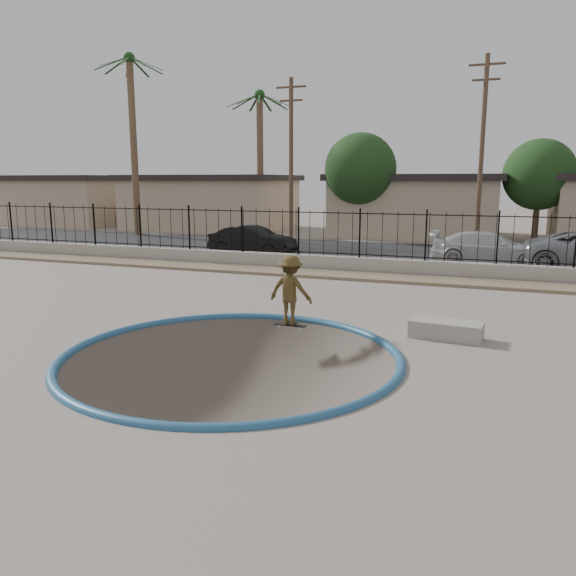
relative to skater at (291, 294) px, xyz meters
The scene contains 22 objects.
ground 10.59m from the skater, 91.86° to the left, with size 120.00×120.00×2.20m, color gray.
bowl_pit 2.75m from the skater, 97.42° to the right, with size 6.84×6.84×1.80m, color #493E38, non-canonical shape.
coping_ring 2.75m from the skater, 97.42° to the right, with size 7.04×7.04×0.20m, color #26587E.
rock_strip 7.65m from the skater, 92.55° to the left, with size 42.00×1.60×0.11m, color #857657.
retaining_wall 8.72m from the skater, 92.23° to the left, with size 42.00×0.45×0.60m, color gray.
fence 8.73m from the skater, 92.23° to the left, with size 40.00×0.04×1.80m.
street 15.43m from the skater, 91.26° to the left, with size 90.00×8.00×0.04m, color black.
house_west_far 37.74m from the skater, 138.70° to the left, with size 10.60×8.60×3.90m.
house_west 29.27m from the skater, 121.63° to the left, with size 11.60×8.60×3.90m.
house_center 24.93m from the skater, 90.78° to the left, with size 10.60×8.60×3.90m.
palm_left 26.26m from the skater, 133.30° to the left, with size 2.30×2.30×11.30m.
palm_mid 25.35m from the skater, 114.78° to the left, with size 2.30×2.30×9.30m.
utility_pole_left 18.92m from the skater, 110.02° to the left, with size 1.70×0.24×9.00m.
utility_pole_mid 18.25m from the skater, 78.12° to the left, with size 1.70×0.24×9.50m.
street_tree_left 21.92m from the skater, 98.87° to the left, with size 4.32×4.32×6.36m.
street_tree_mid 23.56m from the skater, 73.44° to the left, with size 3.96×3.96×5.83m.
skater is the anchor object (origin of this frame).
skateboard 0.79m from the skater, 90.00° to the right, with size 0.80×0.21×0.07m.
concrete_ledge 3.73m from the skater, ahead, with size 1.60×0.70×0.40m, color gray.
car_a 15.07m from the skater, 117.22° to the left, with size 1.46×3.64×1.24m, color black.
car_b 13.34m from the skater, 117.84° to the left, with size 1.46×4.19×1.38m, color black.
car_c 13.19m from the skater, 70.72° to the left, with size 1.95×4.79×1.39m, color #BEBEC0.
Camera 1 is at (4.92, -10.93, 3.57)m, focal length 35.00 mm.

